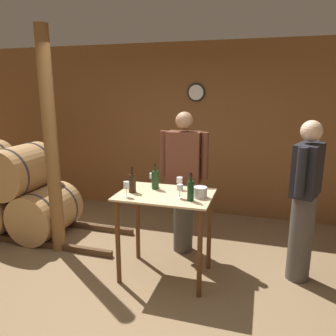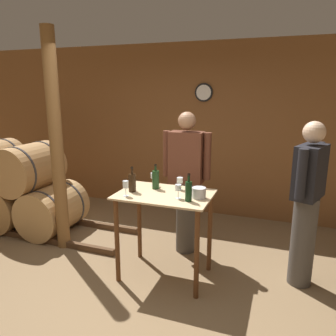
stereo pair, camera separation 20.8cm
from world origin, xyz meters
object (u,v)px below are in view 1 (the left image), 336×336
(wine_bottle_center, at_px, (191,190))
(wine_glass_near_right, at_px, (180,180))
(wine_glass_near_center, at_px, (153,176))
(wine_bottle_far_left, at_px, (132,183))
(wine_bottle_left, at_px, (155,179))
(wooden_post, at_px, (51,145))
(ice_bucket, at_px, (200,192))
(wine_glass_far_side, at_px, (180,188))
(person_visitor_with_scarf, at_px, (184,180))
(wine_glass_near_left, at_px, (126,186))
(person_host, at_px, (305,199))

(wine_bottle_center, height_order, wine_glass_near_right, wine_bottle_center)
(wine_bottle_center, distance_m, wine_glass_near_center, 0.63)
(wine_bottle_far_left, xyz_separation_m, wine_bottle_left, (0.19, 0.18, 0.00))
(wine_bottle_left, bearing_deg, wine_glass_near_center, 123.62)
(wooden_post, relative_size, ice_bucket, 19.57)
(ice_bucket, bearing_deg, wine_glass_far_side, -155.75)
(wine_glass_near_right, distance_m, person_visitor_with_scarf, 0.46)
(wine_glass_near_center, relative_size, wine_glass_near_right, 1.09)
(wine_glass_near_left, xyz_separation_m, person_visitor_with_scarf, (0.38, 0.84, -0.13))
(wine_bottle_far_left, xyz_separation_m, wine_glass_near_right, (0.45, 0.23, -0.00))
(wine_glass_near_center, bearing_deg, wine_bottle_left, -56.38)
(wine_bottle_left, relative_size, ice_bucket, 1.97)
(wine_glass_near_center, relative_size, person_visitor_with_scarf, 0.09)
(wine_glass_near_right, bearing_deg, person_visitor_with_scarf, 98.07)
(wooden_post, height_order, wine_bottle_left, wooden_post)
(wine_glass_far_side, bearing_deg, ice_bucket, 24.25)
(wine_bottle_left, height_order, person_host, person_host)
(wine_bottle_far_left, distance_m, person_visitor_with_scarf, 0.79)
(wooden_post, bearing_deg, wine_glass_far_side, -10.10)
(wine_bottle_center, relative_size, wine_glass_near_center, 1.84)
(wine_glass_near_left, relative_size, wine_glass_near_center, 1.08)
(wine_bottle_center, distance_m, ice_bucket, 0.15)
(wine_glass_far_side, bearing_deg, person_visitor_with_scarf, 100.79)
(wine_glass_far_side, bearing_deg, wine_glass_near_left, -167.92)
(wooden_post, height_order, wine_glass_far_side, wooden_post)
(wine_glass_near_left, xyz_separation_m, ice_bucket, (0.71, 0.20, -0.06))
(person_visitor_with_scarf, bearing_deg, wine_glass_far_side, -79.21)
(wooden_post, height_order, wine_glass_near_right, wooden_post)
(wine_bottle_left, xyz_separation_m, wine_glass_near_left, (-0.19, -0.34, 0.01))
(wooden_post, distance_m, wine_bottle_left, 1.36)
(wine_bottle_center, relative_size, wine_glass_near_right, 2.01)
(wine_glass_near_left, distance_m, wine_glass_near_right, 0.59)
(person_visitor_with_scarf, bearing_deg, wine_glass_near_center, -122.50)
(wine_glass_near_center, relative_size, person_host, 0.09)
(wooden_post, distance_m, ice_bucket, 1.89)
(wine_bottle_far_left, bearing_deg, wine_glass_far_side, -5.14)
(wine_bottle_left, bearing_deg, wooden_post, 177.07)
(ice_bucket, bearing_deg, wine_glass_near_right, 143.23)
(wine_glass_near_left, relative_size, person_host, 0.09)
(wine_bottle_far_left, bearing_deg, wine_glass_near_center, 64.74)
(person_host, distance_m, person_visitor_with_scarf, 1.37)
(wine_bottle_far_left, xyz_separation_m, wine_glass_far_side, (0.53, -0.05, 0.00))
(wine_bottle_center, xyz_separation_m, wine_glass_near_left, (-0.64, -0.07, 0.01))
(wooden_post, xyz_separation_m, wine_glass_near_center, (1.26, 0.03, -0.30))
(person_visitor_with_scarf, bearing_deg, ice_bucket, -63.00)
(wine_glass_near_right, height_order, person_host, person_host)
(wine_glass_near_center, height_order, wine_glass_near_right, wine_glass_near_center)
(ice_bucket, bearing_deg, wine_glass_near_left, -164.53)
(wine_glass_near_center, bearing_deg, person_host, 4.59)
(wine_bottle_far_left, distance_m, ice_bucket, 0.72)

